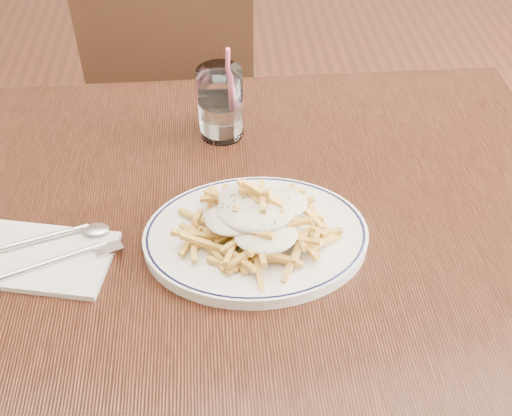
{
  "coord_description": "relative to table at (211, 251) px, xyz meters",
  "views": [
    {
      "loc": [
        0.02,
        -0.72,
        1.44
      ],
      "look_at": [
        0.07,
        -0.06,
        0.82
      ],
      "focal_mm": 45.0,
      "sensor_mm": 36.0,
      "label": 1
    }
  ],
  "objects": [
    {
      "name": "table",
      "position": [
        0.0,
        0.0,
        0.0
      ],
      "size": [
        1.2,
        0.8,
        0.75
      ],
      "color": "black",
      "rests_on": "ground"
    },
    {
      "name": "chair_far",
      "position": [
        -0.08,
        0.78,
        -0.16
      ],
      "size": [
        0.45,
        0.45,
        0.9
      ],
      "color": "black",
      "rests_on": "ground"
    },
    {
      "name": "fries_plate",
      "position": [
        0.07,
        -0.06,
        0.09
      ],
      "size": [
        0.4,
        0.38,
        0.02
      ],
      "color": "white",
      "rests_on": "table"
    },
    {
      "name": "loaded_fries",
      "position": [
        0.07,
        -0.06,
        0.13
      ],
      "size": [
        0.23,
        0.2,
        0.06
      ],
      "color": "gold",
      "rests_on": "fries_plate"
    },
    {
      "name": "napkin",
      "position": [
        -0.24,
        -0.07,
        0.08
      ],
      "size": [
        0.22,
        0.17,
        0.01
      ],
      "primitive_type": "cube",
      "rotation": [
        0.0,
        0.0,
        -0.22
      ],
      "color": "silver",
      "rests_on": "table"
    },
    {
      "name": "cutlery",
      "position": [
        -0.24,
        -0.07,
        0.09
      ],
      "size": [
        0.21,
        0.14,
        0.01
      ],
      "color": "silver",
      "rests_on": "napkin"
    },
    {
      "name": "water_glass",
      "position": [
        0.03,
        0.22,
        0.13
      ],
      "size": [
        0.08,
        0.08,
        0.17
      ],
      "color": "white",
      "rests_on": "table"
    }
  ]
}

